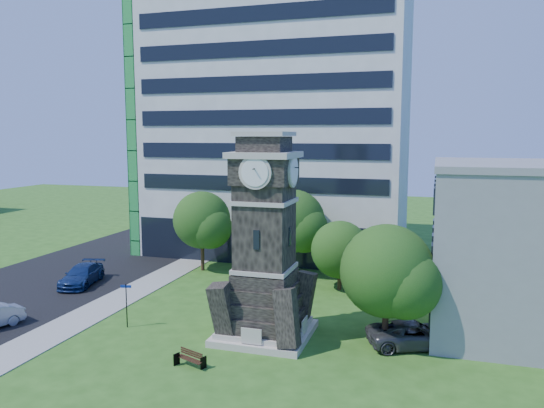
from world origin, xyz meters
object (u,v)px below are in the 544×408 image
(car_street_north, at_px, (82,275))
(car_east_lot, at_px, (414,334))
(clock_tower, at_px, (265,250))
(street_sign, at_px, (126,300))
(park_bench, at_px, (190,358))

(car_street_north, distance_m, car_east_lot, 26.68)
(car_street_north, bearing_deg, car_east_lot, -25.09)
(clock_tower, relative_size, car_east_lot, 2.31)
(clock_tower, distance_m, street_sign, 9.51)
(car_east_lot, height_order, street_sign, street_sign)
(clock_tower, bearing_deg, car_street_north, 160.87)
(clock_tower, xyz_separation_m, car_street_north, (-17.56, 6.09, -4.49))
(park_bench, bearing_deg, street_sign, 168.71)
(street_sign, bearing_deg, car_east_lot, -6.69)
(car_street_north, bearing_deg, park_bench, -50.69)
(park_bench, bearing_deg, clock_tower, 85.79)
(clock_tower, bearing_deg, park_bench, -115.12)
(car_street_north, xyz_separation_m, car_east_lot, (26.18, -5.10, -0.05))
(clock_tower, distance_m, car_east_lot, 9.80)
(clock_tower, distance_m, park_bench, 7.48)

